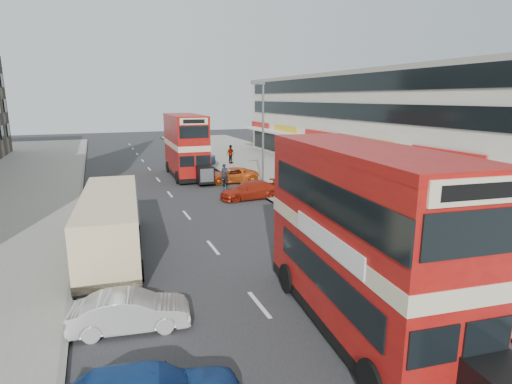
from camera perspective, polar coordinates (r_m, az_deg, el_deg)
name	(u,v)px	position (r m, az deg, el deg)	size (l,w,h in m)	color
ground	(284,335)	(13.28, 3.79, -18.92)	(160.00, 160.00, 0.00)	#28282B
road_surface	(170,194)	(31.38, -11.71, -0.30)	(12.00, 90.00, 0.01)	#28282B
pavement_right	(313,182)	(35.27, 7.87, 1.40)	(12.00, 90.00, 0.15)	gray
kerb_left	(81,200)	(31.02, -22.89, -1.08)	(0.20, 90.00, 0.16)	gray
kerb_right	(247,187)	(32.86, -1.19, 0.68)	(0.20, 90.00, 0.16)	gray
commercial_row	(380,123)	(40.70, 16.65, 9.07)	(9.90, 46.20, 9.30)	beige
street_lamp	(262,128)	(30.49, 0.82, 8.69)	(1.00, 0.20, 8.12)	slate
bus_main	(362,239)	(12.88, 14.27, -6.24)	(3.58, 10.08, 5.43)	black
bus_second	(186,145)	(37.83, -9.59, 6.30)	(2.91, 9.75, 5.33)	black
coach	(111,221)	(20.09, -19.28, -3.78)	(3.13, 9.67, 2.52)	black
car_left_front	(130,311)	(13.79, -16.83, -15.37)	(1.25, 3.58, 1.18)	silver
car_right_a	(250,190)	(29.22, -0.84, 0.25)	(1.75, 4.30, 1.25)	#AA2311
car_right_b	(231,175)	(34.88, -3.44, 2.29)	(2.06, 4.47, 1.24)	#D95115
car_right_c	(194,159)	(43.60, -8.46, 4.45)	(1.75, 4.35, 1.48)	#5B84B6
pedestrian_near	(304,188)	(28.18, 6.53, 0.54)	(0.65, 0.44, 1.75)	gray
pedestrian_far	(231,154)	(44.24, -3.51, 5.19)	(1.15, 0.48, 1.95)	gray
cyclist	(225,180)	(32.66, -4.31, 1.62)	(0.65, 1.59, 1.95)	gray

